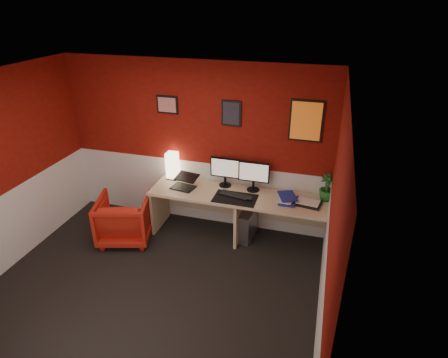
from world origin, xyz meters
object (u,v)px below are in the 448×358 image
desk (240,217)px  potted_plant (327,188)px  pc_tower (247,224)px  laptop (183,181)px  monitor_left (225,168)px  zen_tray (308,203)px  armchair (125,218)px  monitor_right (254,172)px  shoji_lamp (172,166)px

desk → potted_plant: 1.30m
potted_plant → pc_tower: bearing=-172.2°
laptop → potted_plant: potted_plant is taller
monitor_left → zen_tray: 1.27m
potted_plant → armchair: (-2.77, -0.66, -0.58)m
armchair → pc_tower: bearing=-179.3°
monitor_left → laptop: bearing=-157.0°
zen_tray → monitor_left: bearing=170.1°
laptop → zen_tray: laptop is taller
laptop → monitor_left: bearing=33.2°
monitor_right → shoji_lamp: bearing=177.9°
desk → armchair: 1.68m
zen_tray → desk: bearing=-180.0°
shoji_lamp → potted_plant: 2.28m
shoji_lamp → pc_tower: 1.42m
monitor_left → zen_tray: bearing=-9.9°
zen_tray → pc_tower: (-0.84, 0.04, -0.52)m
monitor_right → pc_tower: (-0.05, -0.14, -0.80)m
desk → monitor_right: size_ratio=4.48×
shoji_lamp → monitor_left: bearing=-1.3°
armchair → shoji_lamp: bearing=-141.0°
monitor_left → monitor_right: 0.43m
monitor_right → potted_plant: 1.03m
potted_plant → monitor_right: bearing=-179.7°
desk → monitor_right: (0.14, 0.19, 0.66)m
laptop → potted_plant: bearing=16.4°
monitor_right → zen_tray: bearing=-13.2°
zen_tray → pc_tower: 0.99m
shoji_lamp → potted_plant: shoji_lamp is taller
laptop → armchair: size_ratio=0.44×
potted_plant → armchair: 2.91m
monitor_left → monitor_right: same height
monitor_left → armchair: (-1.33, -0.68, -0.68)m
zen_tray → shoji_lamp: bearing=173.6°
monitor_right → pc_tower: monitor_right is taller
shoji_lamp → armchair: (-0.49, -0.70, -0.59)m
potted_plant → zen_tray: bearing=-139.9°
desk → shoji_lamp: bearing=168.3°
desk → potted_plant: potted_plant is taller
pc_tower → shoji_lamp: bearing=176.9°
monitor_left → monitor_right: (0.43, -0.03, 0.00)m
pc_tower → monitor_right: bearing=77.0°
zen_tray → monitor_right: bearing=166.8°
zen_tray → armchair: size_ratio=0.47×
monitor_left → pc_tower: monitor_left is taller
shoji_lamp → armchair: shoji_lamp is taller
shoji_lamp → desk: bearing=-11.7°
zen_tray → pc_tower: bearing=176.9°
desk → potted_plant: (1.16, 0.19, 0.55)m
shoji_lamp → laptop: bearing=-44.2°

